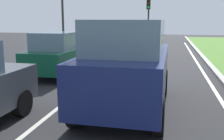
{
  "coord_description": "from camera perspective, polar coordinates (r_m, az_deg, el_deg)",
  "views": [
    {
      "loc": [
        2.07,
        3.22,
        2.29
      ],
      "look_at": [
        0.88,
        8.71,
        1.2
      ],
      "focal_mm": 42.15,
      "sensor_mm": 36.0,
      "label": 1
    }
  ],
  "objects": [
    {
      "name": "lane_line_center",
      "position": [
        11.37,
        -2.17,
        -0.63
      ],
      "size": [
        0.12,
        32.0,
        0.01
      ],
      "primitive_type": "cube",
      "color": "silver",
      "rests_on": "ground"
    },
    {
      "name": "traffic_light_far_median",
      "position": [
        23.03,
        7.9,
        12.41
      ],
      "size": [
        0.32,
        0.5,
        4.39
      ],
      "color": "#2D2D2D",
      "rests_on": "ground"
    },
    {
      "name": "curb_right",
      "position": [
        11.2,
        22.37,
        -1.34
      ],
      "size": [
        0.24,
        48.0,
        0.12
      ],
      "primitive_type": "cube",
      "color": "#9E9B93",
      "rests_on": "ground"
    },
    {
      "name": "lane_line_right_edge",
      "position": [
        11.13,
        19.82,
        -1.53
      ],
      "size": [
        0.12,
        32.0,
        0.01
      ],
      "primitive_type": "cube",
      "color": "silver",
      "rests_on": "ground"
    },
    {
      "name": "car_hatchback_far",
      "position": [
        11.01,
        -11.39,
        3.42
      ],
      "size": [
        1.84,
        3.75,
        1.78
      ],
      "rotation": [
        0.0,
        0.0,
        -0.03
      ],
      "color": "#0C472D",
      "rests_on": "ground"
    },
    {
      "name": "ground_plane",
      "position": [
        11.22,
        1.3,
        -0.8
      ],
      "size": [
        60.0,
        60.0,
        0.0
      ],
      "primitive_type": "plane",
      "color": "#262628"
    },
    {
      "name": "car_suv_ahead",
      "position": [
        6.71,
        3.49,
        1.31
      ],
      "size": [
        2.01,
        4.52,
        2.28
      ],
      "rotation": [
        0.0,
        0.0,
        -0.01
      ],
      "color": "navy",
      "rests_on": "ground"
    }
  ]
}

